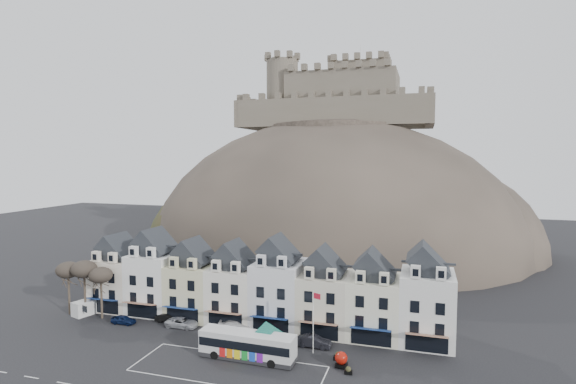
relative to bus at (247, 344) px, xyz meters
The scene contains 21 objects.
ground 5.53m from the bus, 127.31° to the right, with size 300.00×300.00×0.00m, color black.
coach_bay_markings 3.63m from the bus, 111.86° to the right, with size 22.00×7.50×0.01m, color silver.
townhouse_terrace 12.68m from the bus, 104.33° to the left, with size 54.40×9.35×11.80m.
castle_hill 64.85m from the bus, 91.69° to the left, with size 100.00×76.00×68.00m.
castle 81.43m from the bus, 92.12° to the left, with size 50.20×22.20×22.00m.
tree_left_far 33.17m from the bus, 168.83° to the left, with size 3.61×3.61×8.24m.
tree_left_mid 30.33m from the bus, 167.72° to the left, with size 3.78×3.78×8.64m.
tree_left_near 27.33m from the bus, 166.36° to the left, with size 3.43×3.43×7.84m.
bus is the anchor object (origin of this frame).
bus_shelter 2.81m from the bus, 33.42° to the left, with size 6.98×6.98×4.44m.
red_buoy 11.28m from the bus, ahead, with size 1.47×1.47×1.81m.
flagpole 8.66m from the bus, 28.13° to the left, with size 1.06×0.52×7.93m.
white_van 30.45m from the bus, 165.74° to the left, with size 3.43×5.19×2.18m.
planter_west 12.33m from the bus, ahead, with size 0.92×0.62×0.89m.
planter_east 10.97m from the bus, 15.11° to the left, with size 1.08×0.75×1.07m.
car_navy 22.29m from the bus, 166.09° to the left, with size 1.47×3.66×1.25m, color #0C183C.
car_black 17.65m from the bus, 153.53° to the left, with size 1.32×3.78×1.24m, color black.
car_silver 14.44m from the bus, 152.45° to the left, with size 2.20×4.69×1.32m, color #AFB1B7.
car_white 9.33m from the bus, 122.04° to the left, with size 1.92×4.71×1.37m, color white.
car_maroon 6.21m from the bus, 93.41° to the left, with size 1.47×3.64×1.24m, color #54040D.
car_charcoal 8.94m from the bus, 39.61° to the left, with size 1.58×4.53×1.49m, color black.
Camera 1 is at (23.07, -44.43, 24.35)m, focal length 28.00 mm.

